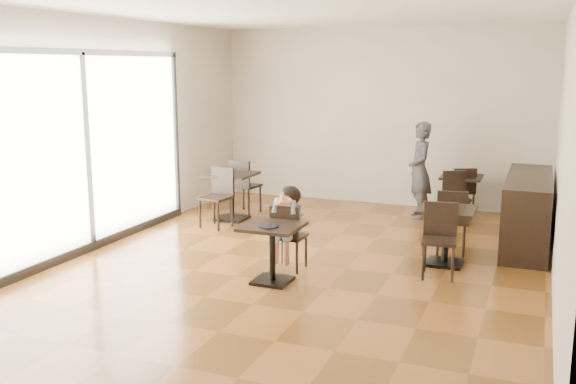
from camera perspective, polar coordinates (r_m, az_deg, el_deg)
The scene contains 23 objects.
floor at distance 8.38m, azimuth 1.37°, elevation -6.36°, with size 6.00×8.00×0.01m, color brown.
ceiling at distance 8.02m, azimuth 1.48°, elevation 16.00°, with size 6.00×8.00×0.01m, color white.
wall_back at distance 11.86m, azimuth 8.20°, elevation 6.60°, with size 6.00×0.01×3.20m, color beige.
wall_front at distance 4.56m, azimuth -16.32°, elevation -1.03°, with size 6.00×0.01×3.20m, color beige.
wall_left at distance 9.51m, azimuth -15.86°, elevation 5.17°, with size 0.01×8.00×3.20m, color beige.
wall_right at distance 7.56m, azimuth 23.31°, elevation 3.22°, with size 0.01×8.00×3.20m, color beige.
storefront_window at distance 9.12m, azimuth -17.55°, elevation 3.57°, with size 0.04×4.50×2.60m, color white.
child_table at distance 7.58m, azimuth -1.41°, elevation -5.51°, with size 0.66×0.66×0.70m, color black, non-canonical shape.
child_chair at distance 8.05m, azimuth 0.13°, elevation -3.98°, with size 0.38×0.38×0.84m, color black, non-canonical shape.
child at distance 8.02m, azimuth 0.13°, elevation -3.23°, with size 0.38×0.53×1.06m, color slate, non-canonical shape.
plate at distance 7.40m, azimuth -1.72°, elevation -3.07°, with size 0.24×0.24×0.01m, color black.
pizza_slice at distance 7.76m, azimuth -0.38°, elevation -0.79°, with size 0.25×0.19×0.06m, color tan, non-canonical shape.
adult_patron at distance 10.92m, azimuth 11.63°, elevation 1.91°, with size 0.59×0.39×1.62m, color #3D3E43.
cafe_table_mid at distance 8.49m, azimuth 13.84°, elevation -3.85°, with size 0.70×0.70×0.74m, color black, non-canonical shape.
cafe_table_left at distance 10.66m, azimuth -5.03°, elevation -0.40°, with size 0.74×0.74×0.79m, color black, non-canonical shape.
cafe_table_back at distance 11.20m, azimuth 15.08°, elevation -0.39°, with size 0.67×0.67×0.71m, color black, non-canonical shape.
chair_mid_a at distance 9.00m, azimuth 14.35°, elevation -2.53°, with size 0.40×0.40×0.89m, color black, non-canonical shape.
chair_mid_b at distance 7.95m, azimuth 13.30°, elevation -4.30°, with size 0.40×0.40×0.89m, color black, non-canonical shape.
chair_left_a at distance 11.13m, azimuth -3.77°, elevation 0.53°, with size 0.42×0.42×0.95m, color black, non-canonical shape.
chair_left_b at distance 10.16m, azimuth -6.43°, elevation -0.54°, with size 0.42×0.42×0.95m, color black, non-canonical shape.
chair_back_a at distance 11.26m, azimuth 15.15°, elevation 0.04°, with size 0.38×0.38×0.85m, color black, non-canonical shape.
chair_back_b at distance 10.65m, azimuth 14.75°, elevation -0.56°, with size 0.38×0.38×0.85m, color black, non-canonical shape.
service_counter at distance 9.71m, azimuth 20.51°, elevation -1.58°, with size 0.60×2.40×1.00m, color black.
Camera 1 is at (2.77, -7.50, 2.53)m, focal length 40.00 mm.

